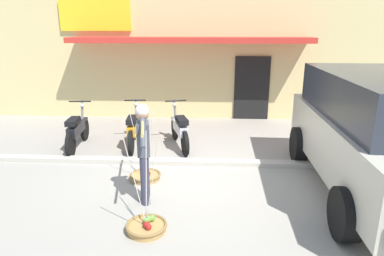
% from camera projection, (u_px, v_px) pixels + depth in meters
% --- Properties ---
extents(ground_plane, '(90.00, 90.00, 0.00)m').
position_uv_depth(ground_plane, '(185.00, 178.00, 6.65)').
color(ground_plane, '#9E998C').
extents(sidewalk_curb, '(20.00, 0.24, 0.10)m').
position_uv_depth(sidewalk_curb, '(188.00, 162.00, 7.31)').
color(sidewalk_curb, '#BAB4A5').
rests_on(sidewalk_curb, ground).
extents(fruit_vendor, '(0.39, 1.74, 1.70)m').
position_uv_depth(fruit_vendor, '(144.00, 147.00, 5.47)').
color(fruit_vendor, '#38384C').
rests_on(fruit_vendor, ground).
extents(fruit_basket_left_side, '(0.61, 0.61, 1.45)m').
position_uv_depth(fruit_basket_left_side, '(147.00, 226.00, 4.89)').
color(fruit_basket_left_side, '#B2894C').
rests_on(fruit_basket_left_side, ground).
extents(fruit_basket_right_side, '(0.61, 0.61, 1.45)m').
position_uv_depth(fruit_basket_right_side, '(145.00, 176.00, 6.57)').
color(fruit_basket_right_side, '#B2894C').
rests_on(fruit_basket_right_side, ground).
extents(motorcycle_nearest_shop, '(0.54, 1.82, 1.09)m').
position_uv_depth(motorcycle_nearest_shop, '(77.00, 130.00, 8.17)').
color(motorcycle_nearest_shop, black).
rests_on(motorcycle_nearest_shop, ground).
extents(motorcycle_second_in_row, '(0.54, 1.82, 1.09)m').
position_uv_depth(motorcycle_second_in_row, '(134.00, 129.00, 8.31)').
color(motorcycle_second_in_row, black).
rests_on(motorcycle_second_in_row, ground).
extents(motorcycle_third_in_row, '(0.70, 1.76, 1.09)m').
position_uv_depth(motorcycle_third_in_row, '(180.00, 129.00, 8.25)').
color(motorcycle_third_in_row, black).
rests_on(motorcycle_third_in_row, ground).
extents(parked_truck, '(2.26, 4.86, 2.10)m').
position_uv_depth(parked_truck, '(377.00, 132.00, 5.78)').
color(parked_truck, beige).
rests_on(parked_truck, ground).
extents(storefront_building, '(13.00, 6.00, 4.20)m').
position_uv_depth(storefront_building, '(194.00, 48.00, 12.89)').
color(storefront_building, '#DBC684').
rests_on(storefront_building, ground).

